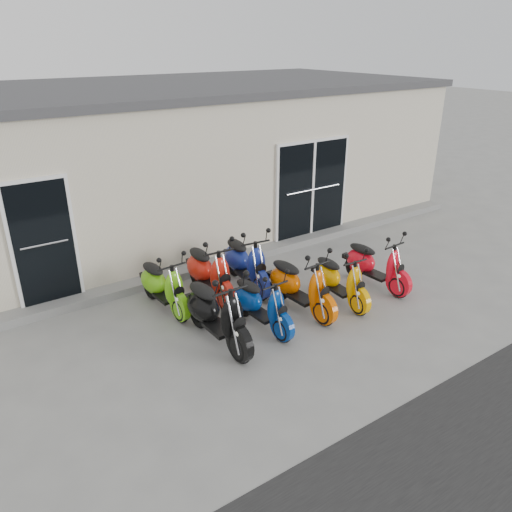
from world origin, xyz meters
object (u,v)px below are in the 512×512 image
(scooter_back_blue, at_px, (246,256))
(scooter_front_orange_b, at_px, (340,273))
(scooter_back_green, at_px, (163,279))
(scooter_back_red, at_px, (209,265))
(scooter_front_red, at_px, (376,258))
(scooter_front_blue, at_px, (261,297))
(scooter_front_orange_a, at_px, (300,278))
(scooter_front_black, at_px, (216,305))

(scooter_back_blue, bearing_deg, scooter_front_orange_b, -47.71)
(scooter_back_green, xyz_separation_m, scooter_back_red, (0.85, -0.08, 0.06))
(scooter_front_orange_b, bearing_deg, scooter_front_red, 7.47)
(scooter_front_blue, bearing_deg, scooter_front_orange_a, 1.07)
(scooter_front_black, relative_size, scooter_front_orange_a, 1.06)
(scooter_front_blue, distance_m, scooter_back_red, 1.37)
(scooter_front_red, distance_m, scooter_back_blue, 2.43)
(scooter_back_green, height_order, scooter_back_blue, scooter_back_blue)
(scooter_front_black, xyz_separation_m, scooter_front_orange_b, (2.44, -0.09, -0.10))
(scooter_front_blue, relative_size, scooter_front_orange_b, 1.00)
(scooter_front_orange_b, xyz_separation_m, scooter_back_green, (-2.66, 1.51, 0.02))
(scooter_front_orange_a, bearing_deg, scooter_front_orange_b, -13.74)
(scooter_front_red, xyz_separation_m, scooter_back_green, (-3.64, 1.44, -0.00))
(scooter_front_blue, height_order, scooter_front_orange_a, scooter_front_orange_a)
(scooter_front_black, xyz_separation_m, scooter_front_blue, (0.81, -0.02, -0.10))
(scooter_front_blue, relative_size, scooter_front_orange_a, 0.90)
(scooter_back_green, bearing_deg, scooter_front_orange_b, -33.56)
(scooter_back_red, distance_m, scooter_back_blue, 0.78)
(scooter_front_orange_b, xyz_separation_m, scooter_back_red, (-1.81, 1.43, 0.08))
(scooter_front_black, relative_size, scooter_front_blue, 1.18)
(scooter_front_blue, xyz_separation_m, scooter_front_orange_a, (0.85, 0.07, 0.07))
(scooter_front_blue, distance_m, scooter_front_orange_b, 1.63)
(scooter_front_blue, bearing_deg, scooter_back_blue, 62.59)
(scooter_front_blue, height_order, scooter_front_red, scooter_front_red)
(scooter_front_orange_b, bearing_deg, scooter_back_red, 144.90)
(scooter_front_orange_a, bearing_deg, scooter_back_red, 125.37)
(scooter_front_red, bearing_deg, scooter_front_orange_b, -179.41)
(scooter_front_red, bearing_deg, scooter_front_blue, 176.35)
(scooter_back_blue, bearing_deg, scooter_front_black, -129.61)
(scooter_front_orange_a, height_order, scooter_back_red, scooter_back_red)
(scooter_front_orange_a, relative_size, scooter_back_green, 1.07)
(scooter_front_black, relative_size, scooter_back_green, 1.14)
(scooter_back_blue, bearing_deg, scooter_front_orange_a, -72.36)
(scooter_front_orange_b, relative_size, scooter_front_red, 0.96)
(scooter_front_orange_a, xyz_separation_m, scooter_back_green, (-1.88, 1.37, -0.04))
(scooter_front_black, height_order, scooter_back_green, scooter_front_black)
(scooter_back_red, height_order, scooter_back_blue, scooter_back_red)
(scooter_front_orange_b, height_order, scooter_back_green, scooter_back_green)
(scooter_front_orange_a, relative_size, scooter_front_red, 1.06)
(scooter_front_blue, bearing_deg, scooter_back_red, 93.84)
(scooter_front_black, distance_m, scooter_back_green, 1.44)
(scooter_back_red, bearing_deg, scooter_front_blue, -79.78)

